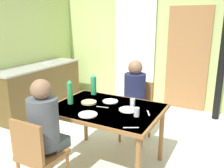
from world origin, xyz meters
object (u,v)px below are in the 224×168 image
person_far_diner (134,91)px  water_bottle_green_near (70,93)px  chair_far_diner (137,107)px  kitchen_counter (39,88)px  dining_table (106,113)px  chair_near_diner (37,154)px  person_near_diner (45,122)px  water_bottle_green_far (94,85)px

person_far_diner → water_bottle_green_near: size_ratio=2.55×
chair_far_diner → water_bottle_green_near: size_ratio=2.88×
kitchen_counter → dining_table: kitchen_counter is taller
chair_near_diner → person_near_diner: 0.31m
person_far_diner → water_bottle_green_near: (-0.53, -0.77, 0.12)m
chair_far_diner → dining_table: bearing=84.8°
dining_table → person_near_diner: 0.76m
kitchen_counter → person_far_diner: person_far_diner is taller
kitchen_counter → water_bottle_green_far: water_bottle_green_far is taller
dining_table → chair_near_diner: 0.90m
chair_far_diner → water_bottle_green_far: bearing=43.8°
water_bottle_green_far → kitchen_counter: bearing=158.9°
water_bottle_green_far → water_bottle_green_near: bearing=-96.7°
kitchen_counter → chair_far_diner: (2.16, -0.20, 0.05)m
person_near_diner → water_bottle_green_far: 1.06m
dining_table → chair_near_diner: (-0.32, -0.82, -0.18)m
dining_table → water_bottle_green_near: size_ratio=4.25×
kitchen_counter → chair_far_diner: bearing=-5.2°
dining_table → water_bottle_green_far: 0.58m
chair_far_diner → person_near_diner: person_near_diner is taller
chair_near_diner → person_far_diner: (0.39, 1.51, 0.28)m
chair_near_diner → chair_far_diner: size_ratio=1.00×
chair_far_diner → kitchen_counter: bearing=-5.2°
dining_table → chair_far_diner: (0.07, 0.82, -0.18)m
chair_near_diner → water_bottle_green_near: size_ratio=2.88×
person_near_diner → water_bottle_green_far: bearing=94.5°
dining_table → kitchen_counter: bearing=154.0°
kitchen_counter → chair_near_diner: kitchen_counter is taller
kitchen_counter → water_bottle_green_far: (1.69, -0.65, 0.44)m
kitchen_counter → person_far_diner: size_ratio=2.48×
kitchen_counter → water_bottle_green_near: water_bottle_green_near is taller
person_near_diner → water_bottle_green_near: person_near_diner is taller
chair_near_diner → water_bottle_green_far: size_ratio=3.06×
water_bottle_green_near → water_bottle_green_far: size_ratio=1.06×
person_far_diner → kitchen_counter: bearing=-8.8°
person_near_diner → dining_table: bearing=65.2°
person_near_diner → kitchen_counter: bearing=136.1°
water_bottle_green_far → chair_far_diner: bearing=43.8°
dining_table → chair_near_diner: chair_near_diner is taller
chair_far_diner → person_near_diner: size_ratio=1.13×
chair_far_diner → water_bottle_green_near: 1.13m
dining_table → person_near_diner: size_ratio=1.67×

